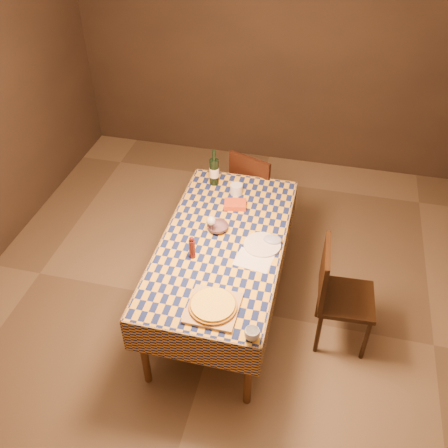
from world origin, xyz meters
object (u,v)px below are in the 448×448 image
object	(u,v)px
cutting_board	(213,308)
pizza	(213,305)
dining_table	(223,248)
bowl	(218,228)
wine_bottle	(214,171)
white_plate	(262,245)
chair_right	(337,291)
chair_far	(255,188)

from	to	relation	value
cutting_board	pizza	bearing A→B (deg)	0.00
dining_table	bowl	distance (m)	0.17
wine_bottle	pizza	bearing A→B (deg)	-76.12
cutting_board	wine_bottle	distance (m)	1.46
pizza	white_plate	size ratio (longest dim) A/B	1.33
cutting_board	white_plate	world-z (taller)	cutting_board
bowl	white_plate	xyz separation A→B (m)	(0.37, -0.10, -0.02)
pizza	chair_right	xyz separation A→B (m)	(0.81, 0.59, -0.28)
chair_right	cutting_board	bearing A→B (deg)	-144.01
cutting_board	pizza	world-z (taller)	pizza
cutting_board	wine_bottle	bearing A→B (deg)	103.88
chair_far	chair_right	xyz separation A→B (m)	(0.85, -1.17, 0.00)
wine_bottle	white_plate	bearing A→B (deg)	-51.96
cutting_board	bowl	world-z (taller)	bowl
wine_bottle	chair_far	bearing A→B (deg)	48.42
dining_table	white_plate	distance (m)	0.32
white_plate	chair_right	world-z (taller)	chair_right
dining_table	wine_bottle	bearing A→B (deg)	108.91
dining_table	chair_far	xyz separation A→B (m)	(0.06, 1.08, -0.17)
cutting_board	pizza	size ratio (longest dim) A/B	0.90
bowl	chair_right	distance (m)	1.04
white_plate	pizza	bearing A→B (deg)	-106.83
dining_table	pizza	distance (m)	0.69
cutting_board	chair_far	size ratio (longest dim) A/B	0.37
bowl	chair_far	size ratio (longest dim) A/B	0.18
white_plate	chair_far	distance (m)	1.12
bowl	pizza	bearing A→B (deg)	-78.33
dining_table	chair_right	size ratio (longest dim) A/B	1.98
bowl	wine_bottle	bearing A→B (deg)	106.67
bowl	chair_right	size ratio (longest dim) A/B	0.18
cutting_board	wine_bottle	size ratio (longest dim) A/B	1.00
white_plate	chair_right	xyz separation A→B (m)	(0.60, -0.10, -0.26)
white_plate	bowl	bearing A→B (deg)	165.30
cutting_board	chair_far	distance (m)	1.78
chair_far	chair_right	size ratio (longest dim) A/B	1.00
bowl	chair_far	distance (m)	1.01
wine_bottle	white_plate	xyz separation A→B (m)	(0.56, -0.71, -0.12)
dining_table	bowl	xyz separation A→B (m)	(-0.07, 0.12, 0.10)
bowl	wine_bottle	size ratio (longest dim) A/B	0.49
cutting_board	bowl	distance (m)	0.81
cutting_board	bowl	size ratio (longest dim) A/B	2.03
cutting_board	white_plate	bearing A→B (deg)	73.17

